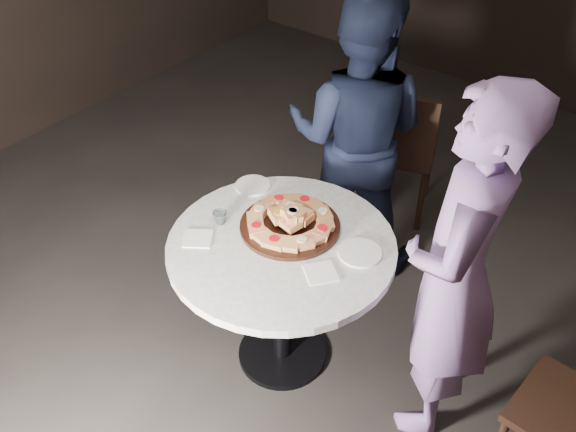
{
  "coord_description": "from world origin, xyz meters",
  "views": [
    {
      "loc": [
        1.43,
        -1.87,
        2.78
      ],
      "look_at": [
        0.03,
        -0.06,
        0.94
      ],
      "focal_mm": 40.0,
      "sensor_mm": 36.0,
      "label": 1
    }
  ],
  "objects_px": {
    "table": "(282,267)",
    "focaccia_pile": "(291,219)",
    "chair_far": "(399,146)",
    "diner_teal": "(455,276)",
    "serving_board": "(290,226)",
    "diner_navy": "(356,136)",
    "water_glass": "(220,218)"
  },
  "relations": [
    {
      "from": "focaccia_pile",
      "to": "chair_far",
      "type": "height_order",
      "value": "chair_far"
    },
    {
      "from": "diner_teal",
      "to": "diner_navy",
      "type": "bearing_deg",
      "value": -141.69
    },
    {
      "from": "focaccia_pile",
      "to": "chair_far",
      "type": "bearing_deg",
      "value": 95.67
    },
    {
      "from": "table",
      "to": "serving_board",
      "type": "distance_m",
      "value": 0.2
    },
    {
      "from": "focaccia_pile",
      "to": "diner_teal",
      "type": "height_order",
      "value": "diner_teal"
    },
    {
      "from": "diner_navy",
      "to": "diner_teal",
      "type": "relative_size",
      "value": 0.95
    },
    {
      "from": "diner_teal",
      "to": "serving_board",
      "type": "bearing_deg",
      "value": -98.16
    },
    {
      "from": "focaccia_pile",
      "to": "diner_teal",
      "type": "distance_m",
      "value": 0.81
    },
    {
      "from": "chair_far",
      "to": "diner_navy",
      "type": "relative_size",
      "value": 0.57
    },
    {
      "from": "diner_navy",
      "to": "serving_board",
      "type": "bearing_deg",
      "value": 81.6
    },
    {
      "from": "water_glass",
      "to": "diner_teal",
      "type": "bearing_deg",
      "value": 13.46
    },
    {
      "from": "chair_far",
      "to": "water_glass",
      "type": "bearing_deg",
      "value": 63.25
    },
    {
      "from": "table",
      "to": "focaccia_pile",
      "type": "distance_m",
      "value": 0.24
    },
    {
      "from": "serving_board",
      "to": "chair_far",
      "type": "bearing_deg",
      "value": 95.48
    },
    {
      "from": "diner_teal",
      "to": "water_glass",
      "type": "bearing_deg",
      "value": -90.75
    },
    {
      "from": "water_glass",
      "to": "diner_navy",
      "type": "distance_m",
      "value": 1.01
    },
    {
      "from": "focaccia_pile",
      "to": "water_glass",
      "type": "relative_size",
      "value": 6.26
    },
    {
      "from": "focaccia_pile",
      "to": "table",
      "type": "bearing_deg",
      "value": -73.95
    },
    {
      "from": "serving_board",
      "to": "diner_navy",
      "type": "relative_size",
      "value": 0.28
    },
    {
      "from": "focaccia_pile",
      "to": "diner_navy",
      "type": "relative_size",
      "value": 0.25
    },
    {
      "from": "diner_navy",
      "to": "focaccia_pile",
      "type": "bearing_deg",
      "value": 81.89
    },
    {
      "from": "diner_teal",
      "to": "table",
      "type": "bearing_deg",
      "value": -89.74
    },
    {
      "from": "table",
      "to": "focaccia_pile",
      "type": "bearing_deg",
      "value": 106.05
    },
    {
      "from": "water_glass",
      "to": "chair_far",
      "type": "height_order",
      "value": "chair_far"
    },
    {
      "from": "chair_far",
      "to": "diner_teal",
      "type": "bearing_deg",
      "value": 106.98
    },
    {
      "from": "table",
      "to": "focaccia_pile",
      "type": "height_order",
      "value": "focaccia_pile"
    },
    {
      "from": "table",
      "to": "diner_navy",
      "type": "relative_size",
      "value": 0.77
    },
    {
      "from": "serving_board",
      "to": "diner_teal",
      "type": "bearing_deg",
      "value": 6.05
    },
    {
      "from": "chair_far",
      "to": "serving_board",
      "type": "bearing_deg",
      "value": 75.03
    },
    {
      "from": "table",
      "to": "serving_board",
      "type": "relative_size",
      "value": 2.74
    },
    {
      "from": "water_glass",
      "to": "serving_board",
      "type": "bearing_deg",
      "value": 31.48
    },
    {
      "from": "serving_board",
      "to": "focaccia_pile",
      "type": "xyz_separation_m",
      "value": [
        0.0,
        0.0,
        0.04
      ]
    }
  ]
}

